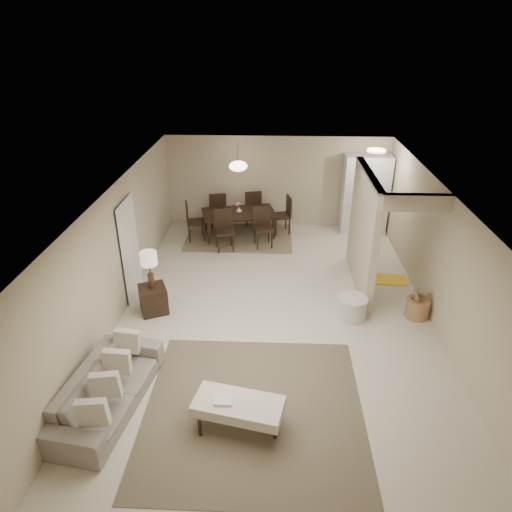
{
  "coord_description": "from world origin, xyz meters",
  "views": [
    {
      "loc": [
        -0.05,
        -7.54,
        5.09
      ],
      "look_at": [
        -0.4,
        0.4,
        1.05
      ],
      "focal_mm": 32.0,
      "sensor_mm": 36.0,
      "label": 1
    }
  ],
  "objects_px": {
    "sofa": "(108,389)",
    "ottoman_bench": "(238,407)",
    "side_table": "(153,299)",
    "dining_table": "(239,224)",
    "round_pouf": "(352,308)",
    "pantry_cabinet": "(365,195)",
    "wicker_basket": "(417,308)"
  },
  "relations": [
    {
      "from": "ottoman_bench",
      "to": "round_pouf",
      "type": "distance_m",
      "value": 3.4
    },
    {
      "from": "side_table",
      "to": "round_pouf",
      "type": "xyz_separation_m",
      "value": [
        3.88,
        -0.06,
        -0.05
      ]
    },
    {
      "from": "sofa",
      "to": "wicker_basket",
      "type": "height_order",
      "value": "sofa"
    },
    {
      "from": "pantry_cabinet",
      "to": "round_pouf",
      "type": "bearing_deg",
      "value": -101.61
    },
    {
      "from": "round_pouf",
      "to": "wicker_basket",
      "type": "xyz_separation_m",
      "value": [
        1.27,
        0.1,
        -0.03
      ]
    },
    {
      "from": "side_table",
      "to": "dining_table",
      "type": "relative_size",
      "value": 0.29
    },
    {
      "from": "ottoman_bench",
      "to": "round_pouf",
      "type": "height_order",
      "value": "same"
    },
    {
      "from": "side_table",
      "to": "dining_table",
      "type": "distance_m",
      "value": 3.96
    },
    {
      "from": "side_table",
      "to": "sofa",
      "type": "bearing_deg",
      "value": -91.14
    },
    {
      "from": "pantry_cabinet",
      "to": "sofa",
      "type": "height_order",
      "value": "pantry_cabinet"
    },
    {
      "from": "sofa",
      "to": "round_pouf",
      "type": "height_order",
      "value": "sofa"
    },
    {
      "from": "pantry_cabinet",
      "to": "ottoman_bench",
      "type": "distance_m",
      "value": 7.61
    },
    {
      "from": "pantry_cabinet",
      "to": "side_table",
      "type": "height_order",
      "value": "pantry_cabinet"
    },
    {
      "from": "sofa",
      "to": "ottoman_bench",
      "type": "xyz_separation_m",
      "value": [
        1.95,
        -0.3,
        0.03
      ]
    },
    {
      "from": "side_table",
      "to": "dining_table",
      "type": "xyz_separation_m",
      "value": [
        1.41,
        3.7,
        0.06
      ]
    },
    {
      "from": "pantry_cabinet",
      "to": "round_pouf",
      "type": "distance_m",
      "value": 4.42
    },
    {
      "from": "sofa",
      "to": "dining_table",
      "type": "xyz_separation_m",
      "value": [
        1.46,
        6.23,
        0.01
      ]
    },
    {
      "from": "wicker_basket",
      "to": "dining_table",
      "type": "distance_m",
      "value": 5.24
    },
    {
      "from": "sofa",
      "to": "round_pouf",
      "type": "relative_size",
      "value": 3.87
    },
    {
      "from": "side_table",
      "to": "round_pouf",
      "type": "relative_size",
      "value": 0.96
    },
    {
      "from": "ottoman_bench",
      "to": "wicker_basket",
      "type": "bearing_deg",
      "value": 53.56
    },
    {
      "from": "sofa",
      "to": "side_table",
      "type": "xyz_separation_m",
      "value": [
        0.05,
        2.52,
        -0.05
      ]
    },
    {
      "from": "pantry_cabinet",
      "to": "sofa",
      "type": "xyz_separation_m",
      "value": [
        -4.8,
        -6.72,
        -0.73
      ]
    },
    {
      "from": "sofa",
      "to": "dining_table",
      "type": "height_order",
      "value": "dining_table"
    },
    {
      "from": "pantry_cabinet",
      "to": "sofa",
      "type": "relative_size",
      "value": 0.95
    },
    {
      "from": "pantry_cabinet",
      "to": "ottoman_bench",
      "type": "relative_size",
      "value": 1.57
    },
    {
      "from": "ottoman_bench",
      "to": "side_table",
      "type": "bearing_deg",
      "value": 136.08
    },
    {
      "from": "ottoman_bench",
      "to": "sofa",
      "type": "bearing_deg",
      "value": -176.57
    },
    {
      "from": "sofa",
      "to": "ottoman_bench",
      "type": "height_order",
      "value": "sofa"
    },
    {
      "from": "pantry_cabinet",
      "to": "ottoman_bench",
      "type": "bearing_deg",
      "value": -112.13
    },
    {
      "from": "ottoman_bench",
      "to": "round_pouf",
      "type": "bearing_deg",
      "value": 66.58
    },
    {
      "from": "dining_table",
      "to": "wicker_basket",
      "type": "bearing_deg",
      "value": -57.97
    }
  ]
}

